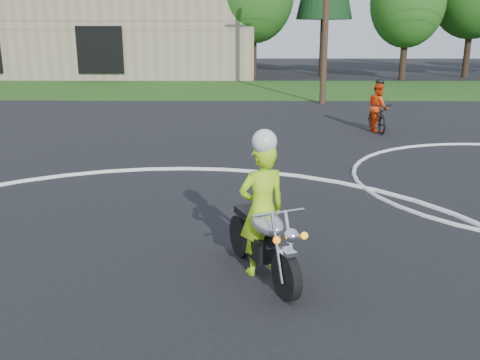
{
  "coord_description": "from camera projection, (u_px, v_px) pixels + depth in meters",
  "views": [
    {
      "loc": [
        1.49,
        -3.63,
        3.32
      ],
      "look_at": [
        1.4,
        4.2,
        1.1
      ],
      "focal_mm": 40.0,
      "sensor_mm": 36.0,
      "label": 1
    }
  ],
  "objects": [
    {
      "name": "grass_strip",
      "position": [
        220.0,
        89.0,
        30.39
      ],
      "size": [
        120.0,
        10.0,
        0.02
      ],
      "primitive_type": "cube",
      "color": "#1E4714",
      "rests_on": "ground"
    },
    {
      "name": "course_markings",
      "position": [
        288.0,
        243.0,
        8.58
      ],
      "size": [
        19.05,
        19.05,
        0.12
      ],
      "color": "silver",
      "rests_on": "ground"
    },
    {
      "name": "primary_motorcycle",
      "position": [
        263.0,
        240.0,
        7.3
      ],
      "size": [
        1.02,
        1.99,
        1.11
      ],
      "rotation": [
        0.0,
        0.0,
        0.41
      ],
      "color": "black",
      "rests_on": "ground"
    },
    {
      "name": "rider_primary_grp",
      "position": [
        262.0,
        206.0,
        7.3
      ],
      "size": [
        0.8,
        0.68,
        2.06
      ],
      "rotation": [
        0.0,
        0.0,
        0.41
      ],
      "color": "#9FD916",
      "rests_on": "ground"
    },
    {
      "name": "rider_second_grp",
      "position": [
        378.0,
        113.0,
        17.84
      ],
      "size": [
        0.74,
        1.87,
        1.77
      ],
      "rotation": [
        0.0,
        0.0,
        0.05
      ],
      "color": "black",
      "rests_on": "ground"
    }
  ]
}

